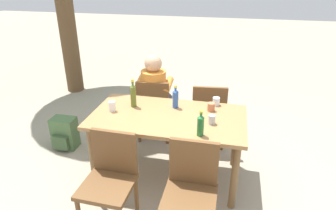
{
  "coord_description": "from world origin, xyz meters",
  "views": [
    {
      "loc": [
        0.6,
        -2.69,
        2.15
      ],
      "look_at": [
        0.0,
        0.0,
        0.88
      ],
      "focal_mm": 31.71,
      "sensor_mm": 36.0,
      "label": 1
    }
  ],
  "objects": [
    {
      "name": "ground_plane",
      "position": [
        0.0,
        0.0,
        0.0
      ],
      "size": [
        24.0,
        24.0,
        0.0
      ],
      "primitive_type": "plane",
      "color": "gray"
    },
    {
      "name": "cup_terracotta",
      "position": [
        0.43,
        0.21,
        0.8
      ],
      "size": [
        0.08,
        0.08,
        0.09
      ],
      "primitive_type": "cylinder",
      "color": "#BC6B47",
      "rests_on": "dining_table"
    },
    {
      "name": "cup_white",
      "position": [
        -0.61,
        -0.02,
        0.81
      ],
      "size": [
        0.07,
        0.07,
        0.11
      ],
      "primitive_type": "cylinder",
      "color": "white",
      "rests_on": "dining_table"
    },
    {
      "name": "chair_far_right",
      "position": [
        0.37,
        0.74,
        0.49
      ],
      "size": [
        0.48,
        0.48,
        0.87
      ],
      "color": "brown",
      "rests_on": "ground_plane"
    },
    {
      "name": "cup_glass",
      "position": [
        0.47,
        0.37,
        0.8
      ],
      "size": [
        0.08,
        0.08,
        0.09
      ],
      "primitive_type": "cylinder",
      "color": "silver",
      "rests_on": "dining_table"
    },
    {
      "name": "bottle_olive",
      "position": [
        -0.42,
        0.14,
        0.89
      ],
      "size": [
        0.06,
        0.06,
        0.32
      ],
      "color": "#566623",
      "rests_on": "dining_table"
    },
    {
      "name": "chair_near_left",
      "position": [
        -0.36,
        -0.73,
        0.49
      ],
      "size": [
        0.45,
        0.45,
        0.87
      ],
      "color": "brown",
      "rests_on": "ground_plane"
    },
    {
      "name": "backpack_by_near_side",
      "position": [
        -1.44,
        0.27,
        0.2
      ],
      "size": [
        0.3,
        0.26,
        0.42
      ],
      "color": "#47663D",
      "rests_on": "ground_plane"
    },
    {
      "name": "chair_far_left",
      "position": [
        -0.35,
        0.74,
        0.49
      ],
      "size": [
        0.49,
        0.49,
        0.87
      ],
      "color": "brown",
      "rests_on": "ground_plane"
    },
    {
      "name": "person_in_white_shirt",
      "position": [
        -0.36,
        0.84,
        0.66
      ],
      "size": [
        0.47,
        0.61,
        1.18
      ],
      "color": "orange",
      "rests_on": "ground_plane"
    },
    {
      "name": "cup_steel",
      "position": [
        0.46,
        -0.08,
        0.8
      ],
      "size": [
        0.07,
        0.07,
        0.09
      ],
      "primitive_type": "cylinder",
      "color": "#B2B7BC",
      "rests_on": "dining_table"
    },
    {
      "name": "bottle_green",
      "position": [
        0.37,
        -0.33,
        0.87
      ],
      "size": [
        0.06,
        0.06,
        0.25
      ],
      "color": "#287A38",
      "rests_on": "dining_table"
    },
    {
      "name": "dining_table",
      "position": [
        0.0,
        0.0,
        0.66
      ],
      "size": [
        1.6,
        0.87,
        0.76
      ],
      "color": "#A37547",
      "rests_on": "ground_plane"
    },
    {
      "name": "bottle_blue",
      "position": [
        0.04,
        0.21,
        0.87
      ],
      "size": [
        0.06,
        0.06,
        0.26
      ],
      "color": "#2D56A3",
      "rests_on": "dining_table"
    },
    {
      "name": "chair_near_right",
      "position": [
        0.36,
        -0.73,
        0.49
      ],
      "size": [
        0.44,
        0.44,
        0.87
      ],
      "color": "brown",
      "rests_on": "ground_plane"
    }
  ]
}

